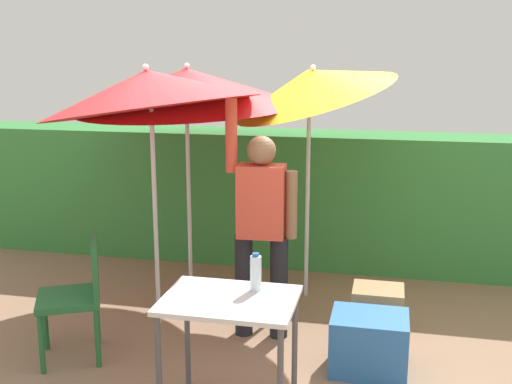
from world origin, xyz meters
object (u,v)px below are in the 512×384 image
umbrella_orange (187,88)px  chair_plastic (78,292)px  person_vendor (261,222)px  umbrella_yellow (149,90)px  folding_table (229,313)px  cooler_box (369,343)px  umbrella_rainbow (311,84)px  bottle_water (256,273)px  crate_cardboard (377,311)px

umbrella_orange → chair_plastic: bearing=-104.6°
chair_plastic → person_vendor: bearing=27.6°
person_vendor → chair_plastic: bearing=-152.4°
umbrella_yellow → chair_plastic: bearing=-117.3°
chair_plastic → umbrella_yellow: bearing=62.7°
chair_plastic → folding_table: chair_plastic is taller
umbrella_yellow → cooler_box: size_ratio=4.21×
umbrella_rainbow → bottle_water: 2.13m
cooler_box → bottle_water: bearing=-139.2°
folding_table → crate_cardboard: bearing=57.5°
chair_plastic → bottle_water: 1.49m
umbrella_orange → person_vendor: bearing=-43.5°
umbrella_yellow → cooler_box: 2.48m
umbrella_rainbow → umbrella_yellow: (-1.14, -0.86, -0.01)m
umbrella_orange → crate_cardboard: size_ratio=5.40×
person_vendor → crate_cardboard: (0.90, 0.21, -0.74)m
umbrella_yellow → chair_plastic: umbrella_yellow is taller
cooler_box → umbrella_yellow: bearing=167.0°
person_vendor → bottle_water: (0.17, -0.98, -0.05)m
cooler_box → crate_cardboard: (0.04, 0.60, -0.01)m
umbrella_rainbow → chair_plastic: bearing=-134.3°
umbrella_orange → chair_plastic: size_ratio=2.42×
chair_plastic → bottle_water: size_ratio=3.71×
umbrella_orange → crate_cardboard: 2.51m
umbrella_yellow → crate_cardboard: size_ratio=5.64×
crate_cardboard → folding_table: bearing=-122.5°
umbrella_rainbow → cooler_box: (0.61, -1.26, -1.73)m
umbrella_orange → bottle_water: bearing=-60.3°
umbrella_yellow → folding_table: 1.93m
person_vendor → cooler_box: 1.19m
chair_plastic → folding_table: size_ratio=1.11×
crate_cardboard → folding_table: folding_table is taller
umbrella_yellow → crate_cardboard: (1.79, 0.20, -1.73)m
folding_table → bottle_water: bearing=50.0°
person_vendor → cooler_box: (0.86, -0.39, -0.73)m
umbrella_yellow → umbrella_orange: bearing=87.1°
person_vendor → umbrella_orange: bearing=136.5°
bottle_water → cooler_box: bearing=40.8°
person_vendor → umbrella_yellow: bearing=179.2°
cooler_box → umbrella_rainbow: bearing=115.8°
cooler_box → crate_cardboard: cooler_box is taller
umbrella_yellow → folding_table: bearing=-51.0°
chair_plastic → cooler_box: chair_plastic is taller
umbrella_orange → bottle_water: umbrella_orange is taller
umbrella_orange → crate_cardboard: bearing=-18.8°
umbrella_yellow → bottle_water: umbrella_yellow is taller
umbrella_yellow → crate_cardboard: umbrella_yellow is taller
bottle_water → person_vendor: bearing=100.0°
person_vendor → bottle_water: size_ratio=7.83×
umbrella_yellow → person_vendor: umbrella_yellow is taller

